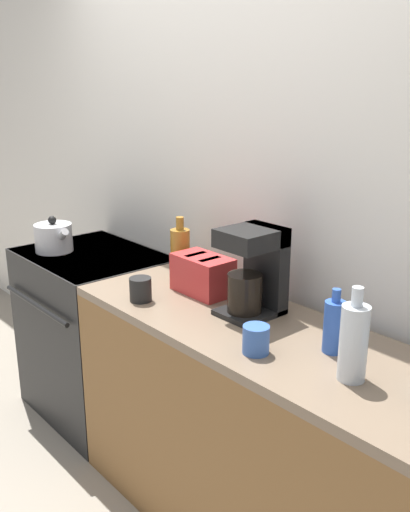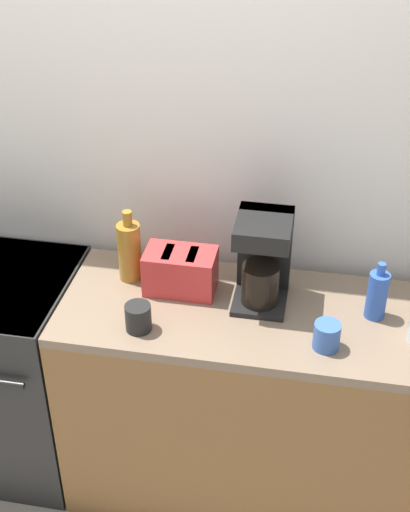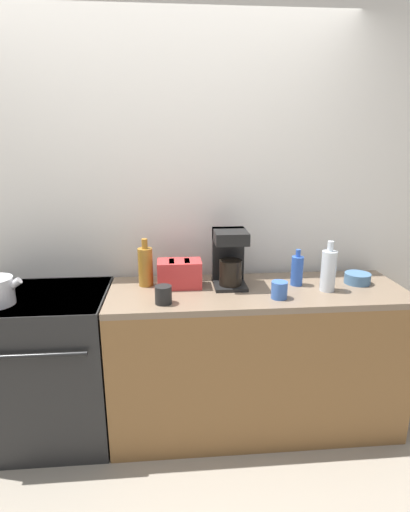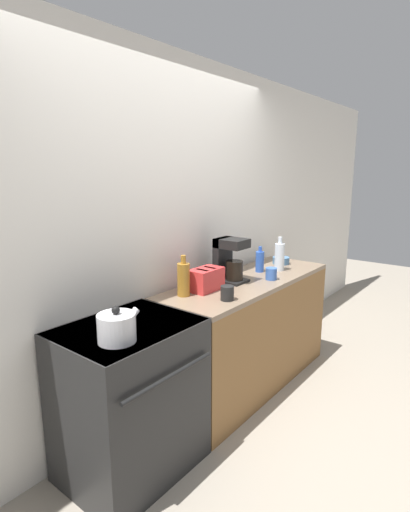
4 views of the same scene
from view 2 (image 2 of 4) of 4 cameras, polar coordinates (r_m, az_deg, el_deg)
name	(u,v)px [view 2 (image 2 of 4)]	position (r m, az deg, el deg)	size (l,w,h in m)	color
wall_back	(153,160)	(2.74, -4.22, 7.66)	(8.00, 0.05, 2.60)	silver
counter_block	(294,409)	(2.86, 7.10, -12.05)	(1.75, 0.58, 0.92)	brown
toaster	(180,271)	(2.62, -1.97, -1.20)	(0.26, 0.16, 0.16)	red
coffee_maker	(263,256)	(2.53, 4.67, -0.01)	(0.19, 0.23, 0.34)	black
bottle_blue	(377,294)	(2.55, 13.61, -3.01)	(0.07, 0.07, 0.22)	#2D56B7
bottle_amber	(130,251)	(2.68, -6.06, 0.43)	(0.09, 0.09, 0.29)	#9E6B23
cup_black	(138,317)	(2.46, -5.36, -4.91)	(0.09, 0.09, 0.10)	black
cup_blue	(327,336)	(2.41, 9.71, -6.31)	(0.09, 0.09, 0.10)	#3860B2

